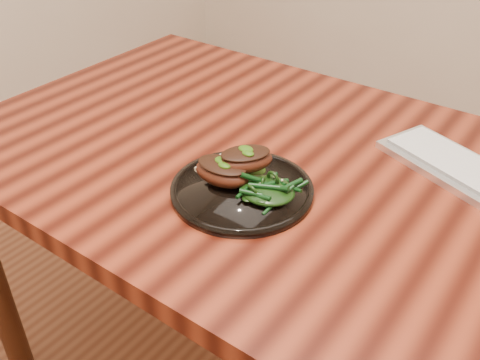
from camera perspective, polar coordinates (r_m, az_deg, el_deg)
name	(u,v)px	position (r m, az deg, el deg)	size (l,w,h in m)	color
desk	(351,223)	(1.00, 11.72, -4.51)	(1.60, 0.80, 0.75)	#330C06
plate	(242,190)	(0.91, 0.21, -1.02)	(0.24, 0.24, 0.01)	black
lamb_chop_front	(222,171)	(0.91, -1.92, 0.97)	(0.11, 0.07, 0.05)	#41180C
lamb_chop_back	(245,159)	(0.91, 0.54, 2.26)	(0.11, 0.11, 0.04)	#41180C
herb_smear	(245,166)	(0.95, 0.57, 1.47)	(0.08, 0.05, 0.01)	#1B4106
greens_heap	(267,187)	(0.88, 2.90, -0.76)	(0.10, 0.09, 0.04)	black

